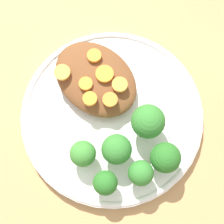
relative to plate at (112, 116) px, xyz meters
name	(u,v)px	position (x,y,z in m)	size (l,w,h in m)	color
ground_plane	(112,118)	(0.00, 0.00, -0.01)	(4.00, 4.00, 0.00)	tan
plate	(112,116)	(0.00, 0.00, 0.00)	(0.26, 0.26, 0.02)	white
stew_mound	(96,79)	(-0.05, 0.02, 0.02)	(0.13, 0.10, 0.03)	brown
broccoli_floret_0	(117,150)	(0.04, -0.04, 0.04)	(0.04, 0.04, 0.05)	#759E51
broccoli_floret_1	(148,122)	(0.05, 0.02, 0.04)	(0.05, 0.05, 0.06)	#7FA85B
broccoli_floret_2	(167,156)	(0.10, 0.00, 0.04)	(0.04, 0.04, 0.05)	#759E51
broccoli_floret_3	(83,154)	(0.01, -0.07, 0.03)	(0.04, 0.04, 0.05)	#7FA85B
broccoli_floret_4	(105,183)	(0.06, -0.08, 0.03)	(0.03, 0.03, 0.05)	#759E51
broccoli_floret_5	(141,173)	(0.09, -0.04, 0.04)	(0.03, 0.03, 0.05)	#7FA85B
carrot_slice_0	(120,85)	(-0.02, 0.03, 0.04)	(0.02, 0.02, 0.01)	orange
carrot_slice_1	(62,72)	(-0.09, -0.01, 0.04)	(0.02, 0.02, 0.01)	orange
carrot_slice_2	(94,56)	(-0.07, 0.04, 0.04)	(0.02, 0.02, 0.01)	orange
carrot_slice_3	(90,99)	(-0.03, -0.01, 0.04)	(0.02, 0.02, 0.01)	orange
carrot_slice_4	(105,74)	(-0.04, 0.03, 0.04)	(0.03, 0.03, 0.01)	orange
carrot_slice_5	(86,83)	(-0.05, 0.00, 0.04)	(0.02, 0.02, 0.00)	orange
carrot_slice_6	(110,100)	(-0.01, 0.01, 0.04)	(0.02, 0.02, 0.00)	orange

